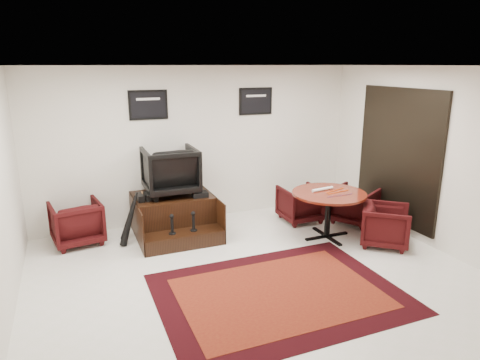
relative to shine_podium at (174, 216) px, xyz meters
name	(u,v)px	position (x,y,z in m)	size (l,w,h in m)	color
ground	(255,274)	(0.67, -1.88, -0.31)	(6.00, 6.00, 0.00)	white
room_shell	(280,144)	(1.08, -1.76, 1.47)	(6.02, 5.02, 2.81)	white
area_rug	(279,293)	(0.74, -2.46, -0.31)	(3.02, 2.27, 0.01)	black
shine_podium	(174,216)	(0.00, 0.00, 0.00)	(1.31, 1.35, 0.68)	black
shine_chair	(170,168)	(0.00, 0.14, 0.81)	(0.87, 0.81, 0.89)	black
shoes_pair	(144,197)	(-0.50, -0.03, 0.42)	(0.24, 0.30, 0.11)	black
polish_kit	(200,194)	(0.40, -0.22, 0.41)	(0.26, 0.18, 0.09)	black
umbrella_black	(130,218)	(-0.76, -0.21, 0.14)	(0.34, 0.13, 0.90)	black
umbrella_hooked	(129,217)	(-0.74, 0.05, 0.08)	(0.29, 0.11, 0.77)	black
armchair_side	(76,221)	(-1.55, 0.20, 0.07)	(0.75, 0.70, 0.77)	black
meeting_table	(329,198)	(2.33, -1.12, 0.38)	(1.21, 1.21, 0.79)	#4C100A
table_chair_back	(300,202)	(2.32, -0.25, 0.05)	(0.70, 0.66, 0.72)	black
table_chair_window	(355,203)	(3.19, -0.72, 0.06)	(0.72, 0.67, 0.74)	black
table_chair_corner	(386,223)	(3.02, -1.74, 0.05)	(0.71, 0.66, 0.73)	black
paper_roll	(323,189)	(2.29, -1.00, 0.50)	(0.05, 0.05, 0.42)	white
table_clutter	(338,192)	(2.45, -1.19, 0.48)	(0.57, 0.37, 0.01)	#F4530D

